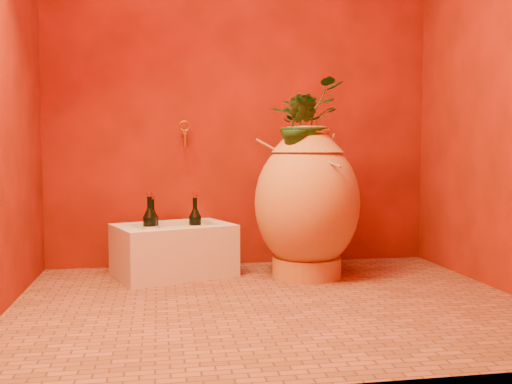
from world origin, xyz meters
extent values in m
plane|color=brown|center=(0.00, 0.00, 0.00)|extent=(2.50, 2.50, 0.00)
cube|color=#5B1505|center=(0.00, 1.00, 1.25)|extent=(2.50, 0.02, 2.50)
cube|color=#5B1505|center=(1.25, 0.00, 1.25)|extent=(0.02, 2.00, 2.50)
cylinder|color=#B97E34|center=(0.32, 0.54, 0.06)|extent=(0.54, 0.54, 0.12)
ellipsoid|color=#B97E34|center=(0.32, 0.54, 0.44)|extent=(0.82, 0.82, 0.77)
cone|color=#B97E34|center=(0.32, 0.54, 0.79)|extent=(0.56, 0.56, 0.12)
torus|color=#B97E34|center=(0.32, 0.54, 0.86)|extent=(0.34, 0.34, 0.05)
cylinder|color=olive|center=(0.24, 0.49, 0.68)|extent=(0.44, 0.20, 0.26)
cylinder|color=olive|center=(0.30, 0.42, 0.72)|extent=(0.27, 0.34, 0.14)
cylinder|color=olive|center=(0.42, 0.46, 0.74)|extent=(0.17, 0.30, 0.22)
cube|color=beige|center=(-0.46, 0.70, 0.14)|extent=(0.77, 0.64, 0.28)
cube|color=beige|center=(-0.46, 0.88, 0.29)|extent=(0.65, 0.30, 0.03)
cube|color=beige|center=(-0.46, 0.52, 0.29)|extent=(0.65, 0.30, 0.03)
cube|color=beige|center=(-0.74, 0.70, 0.29)|extent=(0.17, 0.29, 0.03)
cube|color=beige|center=(-0.17, 0.70, 0.29)|extent=(0.17, 0.29, 0.03)
cylinder|color=black|center=(-0.33, 0.73, 0.26)|extent=(0.07, 0.07, 0.18)
cone|color=black|center=(-0.33, 0.73, 0.37)|extent=(0.07, 0.07, 0.05)
cylinder|color=black|center=(-0.33, 0.73, 0.43)|extent=(0.03, 0.03, 0.07)
cylinder|color=maroon|center=(-0.33, 0.73, 0.47)|extent=(0.03, 0.03, 0.02)
cylinder|color=silver|center=(-0.33, 0.73, 0.26)|extent=(0.08, 0.08, 0.08)
cylinder|color=black|center=(-0.59, 0.67, 0.26)|extent=(0.08, 0.08, 0.19)
cone|color=black|center=(-0.59, 0.67, 0.38)|extent=(0.08, 0.08, 0.05)
cylinder|color=black|center=(-0.59, 0.67, 0.44)|extent=(0.03, 0.03, 0.07)
cylinder|color=maroon|center=(-0.59, 0.67, 0.49)|extent=(0.03, 0.03, 0.03)
cylinder|color=silver|center=(-0.59, 0.67, 0.26)|extent=(0.08, 0.08, 0.08)
cylinder|color=black|center=(-0.58, 0.77, 0.26)|extent=(0.07, 0.07, 0.17)
cone|color=black|center=(-0.58, 0.77, 0.37)|extent=(0.07, 0.07, 0.05)
cylinder|color=black|center=(-0.58, 0.77, 0.42)|extent=(0.02, 0.02, 0.07)
cylinder|color=maroon|center=(-0.58, 0.77, 0.47)|extent=(0.03, 0.03, 0.02)
cylinder|color=silver|center=(-0.58, 0.77, 0.26)|extent=(0.08, 0.08, 0.08)
cylinder|color=#A47725|center=(-0.38, 0.93, 0.85)|extent=(0.02, 0.14, 0.02)
cylinder|color=#A47725|center=(-0.38, 0.86, 0.81)|extent=(0.02, 0.02, 0.08)
torus|color=#A47725|center=(-0.38, 0.93, 0.90)|extent=(0.07, 0.01, 0.07)
cylinder|color=#A47725|center=(-0.38, 0.93, 0.87)|extent=(0.01, 0.01, 0.05)
imported|color=#174018|center=(0.31, 0.57, 0.92)|extent=(0.58, 0.58, 0.49)
imported|color=#174018|center=(0.25, 0.46, 0.88)|extent=(0.25, 0.24, 0.36)
camera|label=1|loc=(-0.54, -2.69, 0.74)|focal=40.00mm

